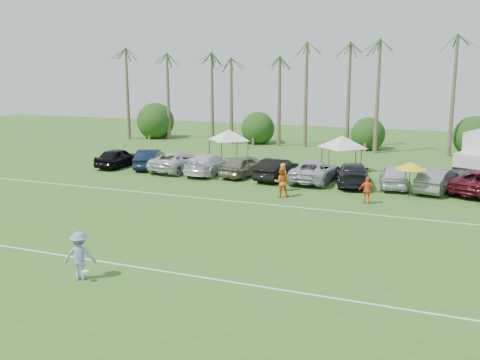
% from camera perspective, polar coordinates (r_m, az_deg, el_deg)
% --- Properties ---
extents(ground, '(120.00, 120.00, 0.00)m').
position_cam_1_polar(ground, '(22.75, -18.56, -9.73)').
color(ground, '#32611D').
rests_on(ground, ground).
extents(field_lines, '(80.00, 12.10, 0.01)m').
position_cam_1_polar(field_lines, '(28.92, -8.30, -4.62)').
color(field_lines, white).
rests_on(field_lines, ground).
extents(palm_tree_0, '(2.40, 2.40, 8.90)m').
position_cam_1_polar(palm_tree_0, '(64.89, -12.16, 10.95)').
color(palm_tree_0, brown).
rests_on(palm_tree_0, ground).
extents(palm_tree_1, '(2.40, 2.40, 9.90)m').
position_cam_1_polar(palm_tree_1, '(62.25, -8.29, 11.87)').
color(palm_tree_1, brown).
rests_on(palm_tree_1, ground).
extents(palm_tree_2, '(2.40, 2.40, 10.90)m').
position_cam_1_polar(palm_tree_2, '(59.92, -4.06, 12.79)').
color(palm_tree_2, brown).
rests_on(palm_tree_2, ground).
extents(palm_tree_3, '(2.40, 2.40, 11.90)m').
position_cam_1_polar(palm_tree_3, '(58.31, -0.43, 13.68)').
color(palm_tree_3, brown).
rests_on(palm_tree_3, ground).
extents(palm_tree_4, '(2.40, 2.40, 8.90)m').
position_cam_1_polar(palm_tree_4, '(56.89, 3.37, 11.11)').
color(palm_tree_4, brown).
rests_on(palm_tree_4, ground).
extents(palm_tree_5, '(2.40, 2.40, 9.90)m').
position_cam_1_polar(palm_tree_5, '(55.74, 7.37, 11.92)').
color(palm_tree_5, brown).
rests_on(palm_tree_5, ground).
extents(palm_tree_6, '(2.40, 2.40, 10.90)m').
position_cam_1_polar(palm_tree_6, '(54.88, 11.54, 12.69)').
color(palm_tree_6, brown).
rests_on(palm_tree_6, ground).
extents(palm_tree_7, '(2.40, 2.40, 11.90)m').
position_cam_1_polar(palm_tree_7, '(54.31, 15.84, 13.39)').
color(palm_tree_7, brown).
rests_on(palm_tree_7, ground).
extents(palm_tree_8, '(2.40, 2.40, 8.90)m').
position_cam_1_polar(palm_tree_8, '(53.95, 21.05, 10.33)').
color(palm_tree_8, brown).
rests_on(palm_tree_8, ground).
extents(bush_tree_0, '(4.00, 4.00, 4.00)m').
position_cam_1_polar(bush_tree_0, '(64.43, -9.22, 5.99)').
color(bush_tree_0, brown).
rests_on(bush_tree_0, ground).
extents(bush_tree_1, '(4.00, 4.00, 4.00)m').
position_cam_1_polar(bush_tree_1, '(58.83, 1.76, 5.60)').
color(bush_tree_1, brown).
rests_on(bush_tree_1, ground).
extents(bush_tree_2, '(4.00, 4.00, 4.00)m').
position_cam_1_polar(bush_tree_2, '(55.88, 13.44, 4.96)').
color(bush_tree_2, brown).
rests_on(bush_tree_2, ground).
extents(bush_tree_3, '(4.00, 4.00, 4.00)m').
position_cam_1_polar(bush_tree_3, '(55.33, 23.75, 4.22)').
color(bush_tree_3, brown).
rests_on(bush_tree_3, ground).
extents(sideline_player_a, '(0.82, 0.68, 1.91)m').
position_cam_1_polar(sideline_player_a, '(36.17, 4.61, 0.33)').
color(sideline_player_a, orange).
rests_on(sideline_player_a, ground).
extents(sideline_player_b, '(1.15, 1.03, 1.97)m').
position_cam_1_polar(sideline_player_b, '(34.41, 4.48, -0.21)').
color(sideline_player_b, orange).
rests_on(sideline_player_b, ground).
extents(sideline_player_c, '(1.00, 0.45, 1.68)m').
position_cam_1_polar(sideline_player_c, '(33.50, 13.43, -1.08)').
color(sideline_player_c, '#FF5F1C').
rests_on(sideline_player_c, ground).
extents(canopy_tent_left, '(4.07, 4.07, 3.30)m').
position_cam_1_polar(canopy_tent_left, '(47.68, -1.19, 5.40)').
color(canopy_tent_left, black).
rests_on(canopy_tent_left, ground).
extents(canopy_tent_right, '(4.13, 4.13, 3.34)m').
position_cam_1_polar(canopy_tent_right, '(43.63, 10.90, 4.65)').
color(canopy_tent_right, black).
rests_on(canopy_tent_right, ground).
extents(market_umbrella, '(2.04, 2.04, 2.27)m').
position_cam_1_polar(market_umbrella, '(35.88, 17.74, 1.47)').
color(market_umbrella, black).
rests_on(market_umbrella, ground).
extents(frisbee_player, '(1.42, 1.12, 1.93)m').
position_cam_1_polar(frisbee_player, '(21.92, -16.71, -7.74)').
color(frisbee_player, '#858DBE').
rests_on(frisbee_player, ground).
extents(parked_car_0, '(1.97, 4.74, 1.61)m').
position_cam_1_polar(parked_car_0, '(46.09, -12.89, 2.35)').
color(parked_car_0, black).
rests_on(parked_car_0, ground).
extents(parked_car_1, '(3.17, 5.16, 1.61)m').
position_cam_1_polar(parked_car_1, '(44.96, -9.60, 2.25)').
color(parked_car_1, '#101932').
rests_on(parked_car_1, ground).
extents(parked_car_2, '(3.25, 6.02, 1.61)m').
position_cam_1_polar(parked_car_2, '(43.51, -6.49, 2.03)').
color(parked_car_2, silver).
rests_on(parked_car_2, ground).
extents(parked_car_3, '(2.39, 5.59, 1.61)m').
position_cam_1_polar(parked_car_3, '(41.98, -3.32, 1.73)').
color(parked_car_3, silver).
rests_on(parked_car_3, ground).
extents(parked_car_4, '(2.62, 4.95, 1.61)m').
position_cam_1_polar(parked_car_4, '(41.01, 0.31, 1.51)').
color(parked_car_4, '#796D5B').
rests_on(parked_car_4, ground).
extents(parked_car_5, '(2.17, 5.02, 1.61)m').
position_cam_1_polar(parked_car_5, '(39.87, 3.94, 1.18)').
color(parked_car_5, black).
rests_on(parked_car_5, ground).
extents(parked_car_6, '(2.76, 5.82, 1.61)m').
position_cam_1_polar(parked_car_6, '(39.45, 7.98, 0.98)').
color(parked_car_6, '#B2B6BD').
rests_on(parked_car_6, ground).
extents(parked_car_7, '(3.38, 5.89, 1.61)m').
position_cam_1_polar(parked_car_7, '(38.73, 11.95, 0.64)').
color(parked_car_7, black).
rests_on(parked_car_7, ground).
extents(parked_car_8, '(2.56, 4.94, 1.61)m').
position_cam_1_polar(parked_car_8, '(38.63, 16.12, 0.40)').
color(parked_car_8, silver).
rests_on(parked_car_8, ground).
extents(parked_car_9, '(2.77, 5.13, 1.61)m').
position_cam_1_polar(parked_car_9, '(38.18, 20.25, 0.00)').
color(parked_car_9, slate).
rests_on(parked_car_9, ground).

